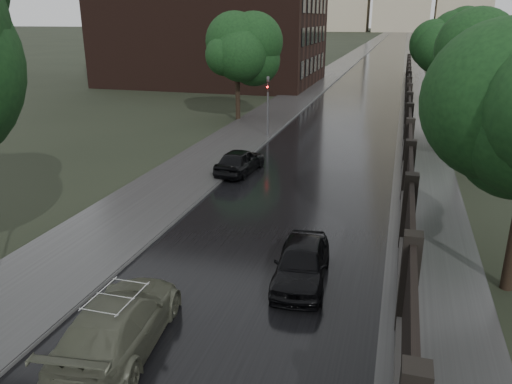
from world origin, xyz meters
name	(u,v)px	position (x,y,z in m)	size (l,w,h in m)	color
road	(395,40)	(0.00, 190.00, 0.01)	(8.00, 420.00, 0.02)	black
sidewalk_left	(378,39)	(-6.00, 190.00, 0.08)	(4.00, 420.00, 0.16)	#2D2D2D
verge_right	(410,40)	(5.50, 190.00, 0.04)	(3.00, 420.00, 0.08)	#2D2D2D
fence_right	(408,111)	(4.60, 32.01, 1.01)	(0.45, 75.72, 2.70)	#383533
tree_left_far	(237,51)	(-8.00, 30.00, 5.24)	(4.25, 4.25, 7.39)	black
tree_right_b	(474,71)	(7.50, 22.00, 4.95)	(4.08, 4.08, 7.01)	black
tree_right_c	(448,50)	(7.50, 40.00, 4.95)	(4.08, 4.08, 7.01)	black
traffic_light	(268,102)	(-4.30, 24.99, 2.40)	(0.16, 0.32, 4.00)	#59595E
volga_sedan	(119,323)	(-1.98, 2.34, 0.69)	(1.94, 4.77, 1.38)	#505342
hatchback_left	(240,161)	(-3.60, 16.84, 0.65)	(1.53, 3.81, 1.30)	black
car_right_near	(302,263)	(1.60, 6.69, 0.65)	(1.52, 3.79, 1.29)	black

